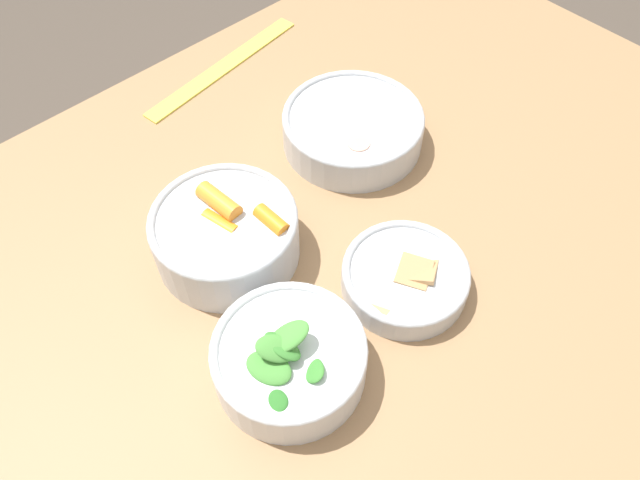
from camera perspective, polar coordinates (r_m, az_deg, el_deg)
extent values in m
plane|color=#4C4238|center=(1.43, 0.16, -18.79)|extent=(10.00, 10.00, 0.00)
cube|color=#99724C|center=(0.78, 0.27, -1.90)|extent=(1.32, 0.90, 0.03)
cube|color=olive|center=(1.53, 6.84, 11.65)|extent=(0.06, 0.06, 0.71)
cylinder|color=silver|center=(0.75, -8.59, 0.35)|extent=(0.17, 0.17, 0.06)
torus|color=silver|center=(0.72, -8.89, 1.89)|extent=(0.17, 0.17, 0.01)
cylinder|color=orange|center=(0.74, -7.74, 2.11)|extent=(0.04, 0.06, 0.02)
cylinder|color=orange|center=(0.73, -8.05, 0.46)|extent=(0.05, 0.04, 0.02)
cylinder|color=orange|center=(0.75, -9.16, 2.57)|extent=(0.02, 0.05, 0.02)
cylinder|color=orange|center=(0.73, -9.07, 1.29)|extent=(0.03, 0.05, 0.02)
cylinder|color=orange|center=(0.71, -4.47, 1.78)|extent=(0.02, 0.04, 0.02)
cylinder|color=orange|center=(0.73, -9.23, 3.50)|extent=(0.03, 0.06, 0.02)
cylinder|color=silver|center=(0.66, -2.81, -10.95)|extent=(0.16, 0.16, 0.05)
torus|color=silver|center=(0.64, -2.90, -9.95)|extent=(0.16, 0.16, 0.01)
ellipsoid|color=#3D8433|center=(0.63, -3.46, -9.68)|extent=(0.04, 0.05, 0.03)
ellipsoid|color=#4C933D|center=(0.63, -4.71, -11.59)|extent=(0.05, 0.06, 0.02)
ellipsoid|color=#3D8433|center=(0.63, -0.70, -11.80)|extent=(0.04, 0.04, 0.03)
ellipsoid|color=#2D7028|center=(0.63, -4.91, -14.45)|extent=(0.05, 0.06, 0.03)
ellipsoid|color=#4C933D|center=(0.62, -3.98, -9.87)|extent=(0.05, 0.05, 0.03)
ellipsoid|color=#4C933D|center=(0.63, -2.95, -8.85)|extent=(0.06, 0.04, 0.03)
cylinder|color=silver|center=(0.88, 3.00, 10.03)|extent=(0.19, 0.19, 0.05)
torus|color=silver|center=(0.86, 3.07, 11.17)|extent=(0.19, 0.19, 0.01)
cylinder|color=#9E6B4C|center=(0.88, 2.98, 9.70)|extent=(0.18, 0.18, 0.03)
ellipsoid|color=#8E5B3D|center=(0.87, 1.50, 11.14)|extent=(0.01, 0.01, 0.01)
ellipsoid|color=#8E5B3D|center=(0.85, 2.93, 9.34)|extent=(0.01, 0.01, 0.01)
ellipsoid|color=#A36B4C|center=(0.84, 2.67, 8.51)|extent=(0.01, 0.01, 0.01)
ellipsoid|color=#A36B4C|center=(0.84, 6.06, 8.54)|extent=(0.01, 0.01, 0.01)
ellipsoid|color=#A36B4C|center=(0.89, 2.00, 11.89)|extent=(0.01, 0.01, 0.01)
ellipsoid|color=#AD7551|center=(0.90, -0.05, 12.41)|extent=(0.01, 0.01, 0.01)
ellipsoid|color=#A36B4C|center=(0.88, 2.48, 11.16)|extent=(0.01, 0.01, 0.01)
ellipsoid|color=#A36B4C|center=(0.89, 5.35, 11.51)|extent=(0.01, 0.01, 0.01)
ellipsoid|color=#A36B4C|center=(0.93, 2.56, 13.77)|extent=(0.01, 0.01, 0.01)
ellipsoid|color=#A36B4C|center=(0.86, -2.10, 10.39)|extent=(0.01, 0.01, 0.01)
cylinder|color=beige|center=(0.84, 5.08, 9.39)|extent=(0.03, 0.03, 0.01)
cylinder|color=#E0A88E|center=(0.83, 3.53, 8.62)|extent=(0.03, 0.03, 0.01)
cylinder|color=beige|center=(0.84, 0.93, 9.02)|extent=(0.03, 0.03, 0.01)
cylinder|color=#E0A88E|center=(0.88, -1.24, 11.52)|extent=(0.03, 0.03, 0.01)
cylinder|color=silver|center=(0.73, 7.75, -3.53)|extent=(0.15, 0.15, 0.03)
torus|color=silver|center=(0.72, 7.88, -2.86)|extent=(0.15, 0.15, 0.01)
cube|color=tan|center=(0.73, 7.34, -2.99)|extent=(0.06, 0.05, 0.01)
cube|color=tan|center=(0.71, 5.36, -4.84)|extent=(0.05, 0.06, 0.01)
cube|color=tan|center=(0.72, 8.93, -2.83)|extent=(0.05, 0.06, 0.02)
cube|color=tan|center=(0.72, 8.60, -2.92)|extent=(0.05, 0.05, 0.01)
cube|color=#EADB4C|center=(1.03, -8.80, 15.36)|extent=(0.31, 0.07, 0.00)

